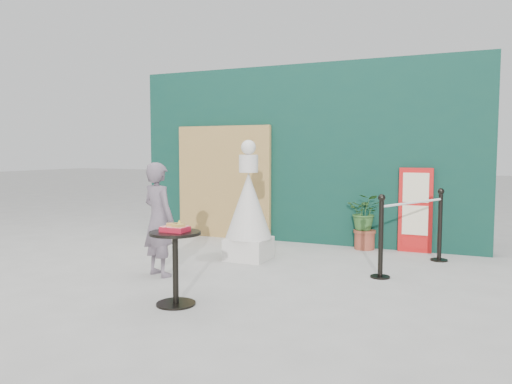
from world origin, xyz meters
The scene contains 10 objects.
ground centered at (0.00, 0.00, 0.00)m, with size 60.00×60.00×0.00m, color #ADAAA5.
back_wall centered at (0.00, 3.15, 1.50)m, with size 6.00×0.30×3.00m, color #0B322A.
bamboo_fence centered at (-1.40, 2.94, 1.00)m, with size 1.80×0.08×2.00m, color tan.
woman centered at (-0.87, 0.16, 0.71)m, with size 0.52×0.34×1.42m, color slate.
menu_board centered at (1.90, 2.95, 0.65)m, with size 0.50×0.07×1.30m.
statue centered at (-0.23, 1.45, 0.70)m, with size 0.67×0.67×1.71m.
cafe_table centered at (-0.02, -0.78, 0.50)m, with size 0.52×0.52×0.75m.
food_basket centered at (-0.02, -0.77, 0.79)m, with size 0.26×0.19×0.11m.
planter centered at (1.15, 2.88, 0.51)m, with size 0.52×0.45×0.88m.
stanchion_barrier centered at (1.99, 1.81, 0.49)m, with size 0.84×1.54×1.03m.
Camera 1 is at (2.72, -4.98, 1.56)m, focal length 35.00 mm.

